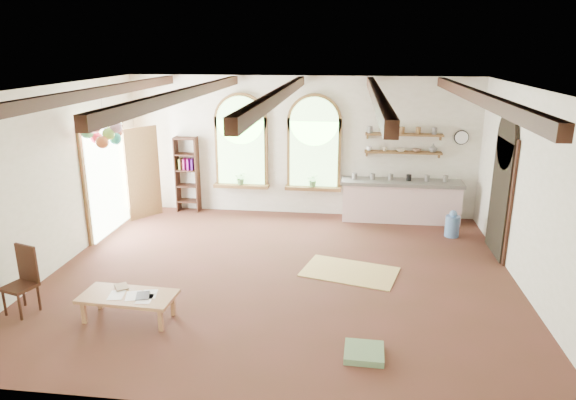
% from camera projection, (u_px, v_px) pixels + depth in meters
% --- Properties ---
extents(floor, '(8.00, 8.00, 0.00)m').
position_uv_depth(floor, '(281.00, 274.00, 8.97)').
color(floor, '#552C23').
rests_on(floor, ground).
extents(ceiling_beams, '(6.20, 6.80, 0.18)m').
position_uv_depth(ceiling_beams, '(280.00, 94.00, 8.08)').
color(ceiling_beams, '#341B10').
rests_on(ceiling_beams, ceiling).
extents(window_left, '(1.30, 0.28, 2.20)m').
position_uv_depth(window_left, '(241.00, 145.00, 11.92)').
color(window_left, brown).
rests_on(window_left, floor).
extents(window_right, '(1.30, 0.28, 2.20)m').
position_uv_depth(window_right, '(314.00, 146.00, 11.72)').
color(window_right, brown).
rests_on(window_right, floor).
extents(left_doorway, '(0.10, 1.90, 2.50)m').
position_uv_depth(left_doorway, '(107.00, 178.00, 10.81)').
color(left_doorway, brown).
rests_on(left_doorway, floor).
extents(right_doorway, '(0.10, 1.30, 2.40)m').
position_uv_depth(right_doorway, '(500.00, 198.00, 9.61)').
color(right_doorway, black).
rests_on(right_doorway, floor).
extents(kitchen_counter, '(2.68, 0.62, 0.94)m').
position_uv_depth(kitchen_counter, '(401.00, 200.00, 11.60)').
color(kitchen_counter, beige).
rests_on(kitchen_counter, floor).
extents(wall_shelf_lower, '(1.70, 0.24, 0.04)m').
position_uv_depth(wall_shelf_lower, '(403.00, 152.00, 11.46)').
color(wall_shelf_lower, brown).
rests_on(wall_shelf_lower, wall_back).
extents(wall_shelf_upper, '(1.70, 0.24, 0.04)m').
position_uv_depth(wall_shelf_upper, '(404.00, 135.00, 11.35)').
color(wall_shelf_upper, brown).
rests_on(wall_shelf_upper, wall_back).
extents(wall_clock, '(0.32, 0.04, 0.32)m').
position_uv_depth(wall_clock, '(461.00, 137.00, 11.28)').
color(wall_clock, black).
rests_on(wall_clock, wall_back).
extents(bookshelf, '(0.53, 0.32, 1.80)m').
position_uv_depth(bookshelf, '(187.00, 174.00, 12.18)').
color(bookshelf, '#341B10').
rests_on(bookshelf, floor).
extents(coffee_table, '(1.39, 0.70, 0.39)m').
position_uv_depth(coffee_table, '(128.00, 298.00, 7.42)').
color(coffee_table, tan).
rests_on(coffee_table, floor).
extents(side_chair, '(0.51, 0.51, 1.02)m').
position_uv_depth(side_chair, '(22.00, 294.00, 7.63)').
color(side_chair, '#341B10').
rests_on(side_chair, floor).
extents(floor_mat, '(1.81, 1.38, 0.02)m').
position_uv_depth(floor_mat, '(350.00, 272.00, 9.06)').
color(floor_mat, tan).
rests_on(floor_mat, floor).
extents(floor_cushion, '(0.52, 0.52, 0.09)m').
position_uv_depth(floor_cushion, '(364.00, 353.00, 6.61)').
color(floor_cushion, '#65885E').
rests_on(floor_cushion, floor).
extents(water_jug_a, '(0.28, 0.28, 0.55)m').
position_uv_depth(water_jug_a, '(436.00, 212.00, 11.58)').
color(water_jug_a, '#5781BB').
rests_on(water_jug_a, floor).
extents(water_jug_b, '(0.29, 0.29, 0.57)m').
position_uv_depth(water_jug_b, '(452.00, 225.00, 10.70)').
color(water_jug_b, '#5781BB').
rests_on(water_jug_b, floor).
extents(balloon_cluster, '(0.80, 0.87, 1.15)m').
position_uv_depth(balloon_cluster, '(104.00, 130.00, 9.48)').
color(balloon_cluster, white).
rests_on(balloon_cluster, floor).
extents(table_book, '(0.30, 0.32, 0.02)m').
position_uv_depth(table_book, '(115.00, 288.00, 7.58)').
color(table_book, olive).
rests_on(table_book, coffee_table).
extents(tablet, '(0.25, 0.31, 0.01)m').
position_uv_depth(tablet, '(143.00, 296.00, 7.37)').
color(tablet, black).
rests_on(tablet, coffee_table).
extents(potted_plant_left, '(0.27, 0.23, 0.30)m').
position_uv_depth(potted_plant_left, '(241.00, 178.00, 12.05)').
color(potted_plant_left, '#598C4C').
rests_on(potted_plant_left, window_left).
extents(potted_plant_right, '(0.27, 0.23, 0.30)m').
position_uv_depth(potted_plant_right, '(313.00, 180.00, 11.85)').
color(potted_plant_right, '#598C4C').
rests_on(potted_plant_right, window_right).
extents(shelf_cup_a, '(0.12, 0.10, 0.10)m').
position_uv_depth(shelf_cup_a, '(369.00, 148.00, 11.53)').
color(shelf_cup_a, white).
rests_on(shelf_cup_a, wall_shelf_lower).
extents(shelf_cup_b, '(0.10, 0.10, 0.09)m').
position_uv_depth(shelf_cup_b, '(385.00, 149.00, 11.49)').
color(shelf_cup_b, beige).
rests_on(shelf_cup_b, wall_shelf_lower).
extents(shelf_bowl_a, '(0.22, 0.22, 0.05)m').
position_uv_depth(shelf_bowl_a, '(401.00, 150.00, 11.46)').
color(shelf_bowl_a, beige).
rests_on(shelf_bowl_a, wall_shelf_lower).
extents(shelf_bowl_b, '(0.20, 0.20, 0.06)m').
position_uv_depth(shelf_bowl_b, '(417.00, 150.00, 11.41)').
color(shelf_bowl_b, '#8C664C').
rests_on(shelf_bowl_b, wall_shelf_lower).
extents(shelf_vase, '(0.18, 0.18, 0.19)m').
position_uv_depth(shelf_vase, '(433.00, 148.00, 11.35)').
color(shelf_vase, slate).
rests_on(shelf_vase, wall_shelf_lower).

